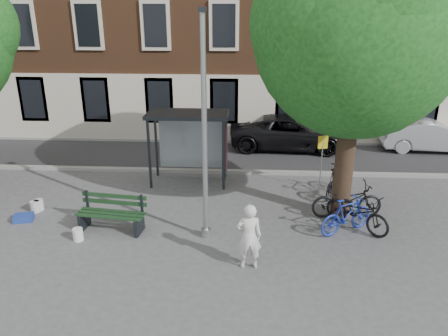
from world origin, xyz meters
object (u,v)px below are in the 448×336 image
Objects in this scene: lamppost at (205,142)px; painter at (249,236)px; bike_d at (334,181)px; car_dark at (290,132)px; notice_sign at (322,151)px; bike_a at (347,200)px; bike_b at (347,215)px; bench at (112,215)px; bus_shelter at (199,131)px; bike_c at (357,211)px; car_silver at (429,136)px.

painter is at bearing -50.66° from lamppost.
lamppost is 5.60m from bike_d.
car_dark is (-1.06, 5.27, 0.21)m from bike_d.
painter is 0.86× the size of notice_sign.
bike_d is at bearing -165.75° from car_dark.
bike_a is at bearing 118.72° from bike_d.
bike_a is at bearing -42.63° from bike_b.
painter is at bearing 128.58° from bike_a.
painter is 4.33m from bench.
notice_sign is (4.29, -0.61, -0.45)m from bus_shelter.
painter reaches higher than bench.
bus_shelter is 5.01m from bike_d.
bike_b is 1.00× the size of bike_d.
car_dark reaches higher than bench.
car_dark is (-1.30, 7.62, 0.20)m from bike_c.
bike_d is 5.38m from car_dark.
car_silver is (5.11, 5.24, 0.16)m from bike_d.
bike_a is 1.00m from bike_b.
bench is (-2.75, 0.26, -2.32)m from lamppost.
bike_a reaches higher than bike_d.
car_silver reaches higher than bike_b.
bike_b is 0.33× the size of car_dark.
bench is at bearing 93.98° from bike_a.
bus_shelter is 6.13m from bike_c.
lamppost is 3.55× the size of painter.
bike_b is 9.44m from car_silver.
car_dark is 4.95m from notice_sign.
bus_shelter is 1.42× the size of notice_sign.
painter is (1.81, -5.57, -1.06)m from bus_shelter.
notice_sign is at bearing -122.72° from painter.
bike_d is at bearing -12.15° from bus_shelter.
bus_shelter is at bearing 98.43° from lamppost.
bus_shelter is at bearing 13.62° from bike_d.
notice_sign is (-0.50, 2.05, 0.90)m from bike_a.
bench is 7.27m from notice_sign.
car_silver is (9.81, 4.22, -1.22)m from bus_shelter.
notice_sign reaches higher than bike_c.
lamppost is 2.84× the size of bike_a.
bus_shelter is 4.35m from notice_sign.
car_dark is at bearing -106.74° from painter.
bus_shelter is 1.58× the size of bike_b.
bus_shelter is at bearing 142.28° from car_dark.
bus_shelter is 1.66× the size of painter.
notice_sign is (0.65, -4.86, 0.72)m from car_dark.
bike_a is 1.64m from bike_d.
notice_sign is (-0.42, 0.41, 0.93)m from bike_d.
bike_a is at bearing -88.24° from notice_sign.
bench is at bearing -119.13° from bus_shelter.
bench is at bearing 127.02° from car_silver.
notice_sign reaches higher than bike_d.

